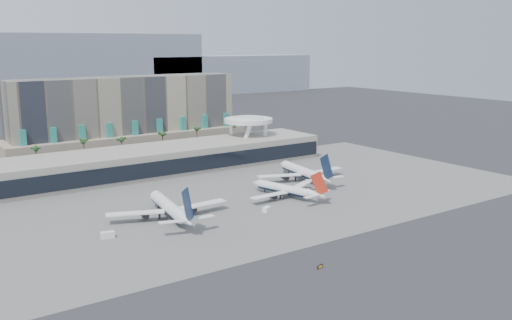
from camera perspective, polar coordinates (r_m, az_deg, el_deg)
ground at (r=188.01m, az=5.19°, el=-7.33°), size 900.00×900.00×0.00m
apron_pad at (r=230.88m, az=-3.60°, el=-3.67°), size 260.00×130.00×0.06m
mountain_ridge at (r=623.14m, az=-21.70°, el=8.01°), size 680.00×60.00×70.00m
hotel at (r=337.28m, az=-12.76°, el=3.86°), size 140.00×30.00×42.00m
terminal at (r=276.56m, az=-9.52°, el=0.15°), size 170.00×32.50×14.50m
saucer_structure at (r=306.66m, az=-0.76°, el=3.70°), size 26.00×26.00×21.89m
palm_row at (r=310.21m, az=-11.17°, el=2.08°), size 157.80×2.80×13.10m
airliner_left at (r=203.84m, az=-8.63°, el=-4.72°), size 44.07×45.67×15.83m
airliner_centre at (r=229.06m, az=3.05°, el=-2.94°), size 35.80×37.15×13.08m
airliner_right at (r=257.30m, az=4.75°, el=-1.19°), size 43.14×44.71×15.50m
service_vehicle_a at (r=188.76m, az=-14.62°, el=-7.26°), size 4.58×2.90×2.08m
service_vehicle_b at (r=210.38m, az=1.07°, el=-4.95°), size 3.86×3.14×1.73m
taxiway_sign at (r=160.72m, az=6.42°, el=-10.55°), size 2.22×0.79×1.00m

